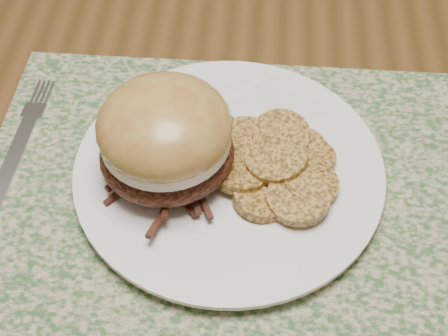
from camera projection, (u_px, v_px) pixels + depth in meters
The scene contains 6 objects.
dining_table at pixel (94, 188), 0.66m from camera, with size 1.50×0.90×0.75m.
placemat at pixel (228, 188), 0.56m from camera, with size 0.45×0.33×0.00m, color #365C2F.
dinner_plate at pixel (229, 171), 0.56m from camera, with size 0.26×0.26×0.02m, color white.
pork_sandwich at pixel (166, 138), 0.52m from camera, with size 0.15×0.15×0.09m.
roasted_potatoes at pixel (279, 164), 0.54m from camera, with size 0.13×0.14×0.03m.
fork at pixel (19, 146), 0.59m from camera, with size 0.02×0.18×0.00m.
Camera 1 is at (0.17, -0.39, 1.20)m, focal length 50.00 mm.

